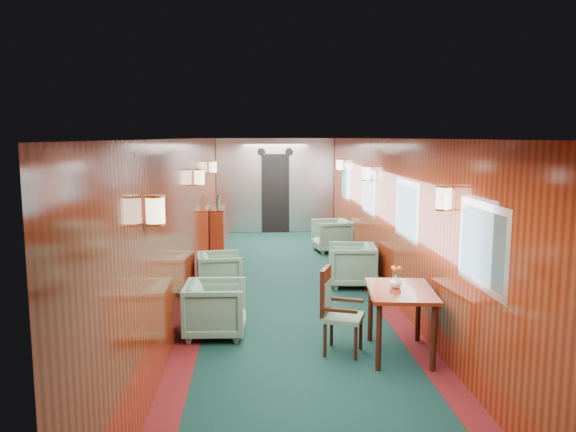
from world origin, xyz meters
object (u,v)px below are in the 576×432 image
object	(u,v)px
side_chair	(335,307)
armchair_right_near	(352,265)
armchair_left_near	(216,309)
armchair_left_far	(220,272)
dining_table	(400,300)
credenza	(218,227)
armchair_right_far	(332,236)

from	to	relation	value
side_chair	armchair_right_near	world-z (taller)	side_chair
armchair_left_near	armchair_left_far	distance (m)	1.99
side_chair	armchair_right_near	xyz separation A→B (m)	(0.69, 2.83, -0.18)
dining_table	credenza	world-z (taller)	credenza
armchair_left_far	armchair_right_far	size ratio (longest dim) A/B	0.91
dining_table	side_chair	bearing A→B (deg)	176.03
side_chair	armchair_left_near	size ratio (longest dim) A/B	1.31
armchair_left_near	armchair_right_near	world-z (taller)	armchair_right_near
side_chair	armchair_right_far	bearing A→B (deg)	102.48
side_chair	armchair_right_near	size ratio (longest dim) A/B	1.28
armchair_left_near	armchair_left_far	world-z (taller)	armchair_left_near
credenza	armchair_right_far	xyz separation A→B (m)	(2.44, -0.57, -0.11)
side_chair	credenza	distance (m)	6.41
armchair_left_far	dining_table	bearing A→B (deg)	-148.56
side_chair	armchair_left_near	xyz separation A→B (m)	(-1.38, 0.62, -0.19)
armchair_right_near	side_chair	bearing A→B (deg)	-8.07
side_chair	credenza	xyz separation A→B (m)	(-1.69, 6.18, -0.07)
side_chair	armchair_left_far	size ratio (longest dim) A/B	1.42
dining_table	side_chair	world-z (taller)	side_chair
armchair_left_far	armchair_right_near	bearing A→B (deg)	-90.96
armchair_left_near	armchair_right_far	bearing A→B (deg)	-21.76
side_chair	armchair_right_far	size ratio (longest dim) A/B	1.30
dining_table	armchair_right_near	size ratio (longest dim) A/B	1.41
credenza	armchair_left_far	xyz separation A→B (m)	(0.24, -3.57, -0.14)
credenza	armchair_left_near	size ratio (longest dim) A/B	1.57
armchair_left_near	armchair_right_near	distance (m)	3.03
dining_table	armchair_left_near	xyz separation A→B (m)	(-2.09, 0.75, -0.30)
side_chair	armchair_left_far	bearing A→B (deg)	139.10
armchair_left_far	armchair_right_far	world-z (taller)	armchair_right_far
credenza	armchair_right_far	distance (m)	2.51
armchair_left_far	armchair_right_near	xyz separation A→B (m)	(2.14, 0.22, 0.04)
armchair_left_far	armchair_right_far	bearing A→B (deg)	-42.99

